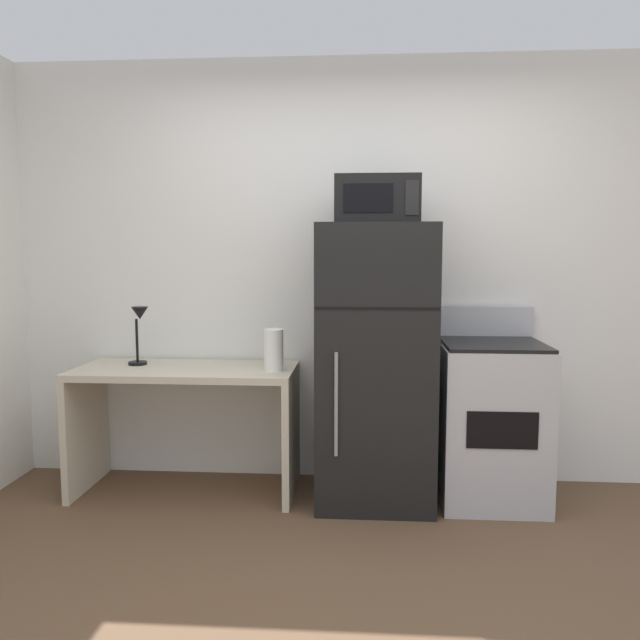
{
  "coord_description": "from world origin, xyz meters",
  "views": [
    {
      "loc": [
        0.03,
        -2.25,
        1.43
      ],
      "look_at": [
        -0.2,
        1.1,
        1.06
      ],
      "focal_mm": 35.29,
      "sensor_mm": 36.0,
      "label": 1
    }
  ],
  "objects_px": {
    "refrigerator": "(375,364)",
    "oven_range": "(491,420)",
    "paper_towel_roll": "(274,350)",
    "desk": "(187,403)",
    "desk_lamp": "(139,325)",
    "microwave": "(377,200)"
  },
  "relations": [
    {
      "from": "refrigerator",
      "to": "oven_range",
      "type": "distance_m",
      "value": 0.74
    },
    {
      "from": "refrigerator",
      "to": "oven_range",
      "type": "xyz_separation_m",
      "value": [
        0.66,
        0.03,
        -0.32
      ]
    },
    {
      "from": "paper_towel_roll",
      "to": "oven_range",
      "type": "distance_m",
      "value": 1.31
    },
    {
      "from": "paper_towel_roll",
      "to": "refrigerator",
      "type": "height_order",
      "value": "refrigerator"
    },
    {
      "from": "desk",
      "to": "refrigerator",
      "type": "relative_size",
      "value": 0.82
    },
    {
      "from": "desk_lamp",
      "to": "oven_range",
      "type": "bearing_deg",
      "value": -1.76
    },
    {
      "from": "paper_towel_roll",
      "to": "oven_range",
      "type": "xyz_separation_m",
      "value": [
        1.24,
        0.06,
        -0.4
      ]
    },
    {
      "from": "refrigerator",
      "to": "microwave",
      "type": "bearing_deg",
      "value": -89.69
    },
    {
      "from": "desk_lamp",
      "to": "paper_towel_roll",
      "type": "relative_size",
      "value": 1.47
    },
    {
      "from": "desk",
      "to": "desk_lamp",
      "type": "bearing_deg",
      "value": 168.95
    },
    {
      "from": "refrigerator",
      "to": "paper_towel_roll",
      "type": "bearing_deg",
      "value": -176.83
    },
    {
      "from": "microwave",
      "to": "oven_range",
      "type": "xyz_separation_m",
      "value": [
        0.66,
        0.05,
        -1.25
      ]
    },
    {
      "from": "paper_towel_roll",
      "to": "refrigerator",
      "type": "xyz_separation_m",
      "value": [
        0.58,
        0.03,
        -0.08
      ]
    },
    {
      "from": "desk_lamp",
      "to": "paper_towel_roll",
      "type": "xyz_separation_m",
      "value": [
        0.83,
        -0.12,
        -0.12
      ]
    },
    {
      "from": "refrigerator",
      "to": "oven_range",
      "type": "relative_size",
      "value": 1.44
    },
    {
      "from": "refrigerator",
      "to": "microwave",
      "type": "relative_size",
      "value": 3.44
    },
    {
      "from": "microwave",
      "to": "desk",
      "type": "bearing_deg",
      "value": 177.28
    },
    {
      "from": "desk_lamp",
      "to": "oven_range",
      "type": "xyz_separation_m",
      "value": [
        2.07,
        -0.06,
        -0.52
      ]
    },
    {
      "from": "desk",
      "to": "oven_range",
      "type": "relative_size",
      "value": 1.17
    },
    {
      "from": "desk",
      "to": "refrigerator",
      "type": "distance_m",
      "value": 1.15
    },
    {
      "from": "microwave",
      "to": "desk_lamp",
      "type": "bearing_deg",
      "value": 175.52
    },
    {
      "from": "microwave",
      "to": "oven_range",
      "type": "distance_m",
      "value": 1.41
    }
  ]
}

